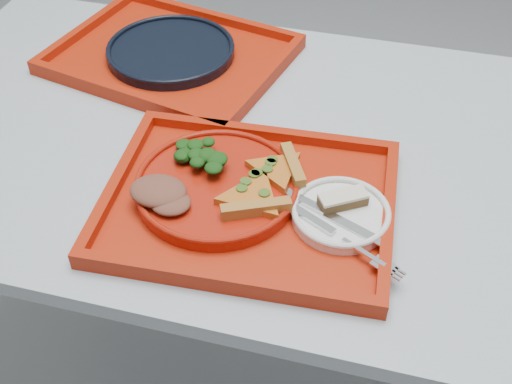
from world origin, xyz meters
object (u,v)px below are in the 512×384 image
tray_far (172,58)px  dinner_plate (217,187)px  tray_main (249,205)px  navy_plate (171,52)px  dessert_bar (343,200)px

tray_far → dinner_plate: 0.42m
tray_main → navy_plate: navy_plate is taller
tray_far → dessert_bar: (0.41, -0.36, 0.03)m
tray_main → dessert_bar: bearing=3.7°
tray_main → tray_far: bearing=122.3°
dessert_bar → navy_plate: bearing=106.9°
tray_far → dessert_bar: dessert_bar is taller
tray_far → tray_main: bearing=-41.9°
tray_main → dessert_bar: dessert_bar is taller
tray_far → dessert_bar: 0.55m
dinner_plate → dessert_bar: (0.20, 0.01, 0.02)m
tray_main → tray_far: 0.46m
navy_plate → dessert_bar: bearing=-41.0°
tray_main → dinner_plate: (-0.06, 0.01, 0.02)m
dinner_plate → navy_plate: bearing=120.1°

